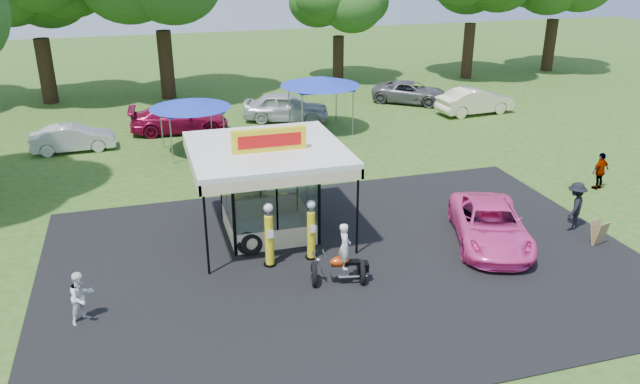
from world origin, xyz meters
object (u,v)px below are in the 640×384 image
at_px(gas_pump_left, 269,236).
at_px(bg_car_a, 73,138).
at_px(gas_pump_right, 311,231).
at_px(bg_car_b, 179,119).
at_px(pink_sedan, 490,225).
at_px(bg_car_e, 475,101).
at_px(tent_east, 320,81).
at_px(kiosk_car, 257,199).
at_px(spectator_west, 82,297).
at_px(bg_car_c, 286,107).
at_px(motorcycle, 342,260).
at_px(spectator_east_b, 600,171).
at_px(bg_car_d, 411,92).
at_px(a_frame_sign, 599,233).
at_px(tent_west, 190,104).
at_px(gas_station_kiosk, 268,188).
at_px(spectator_east_a, 575,206).

relative_size(gas_pump_left, bg_car_a, 0.55).
distance_m(gas_pump_right, bg_car_b, 16.99).
distance_m(pink_sedan, bg_car_e, 18.36).
distance_m(gas_pump_right, tent_east, 15.64).
distance_m(kiosk_car, bg_car_a, 12.73).
xyz_separation_m(spectator_west, bg_car_c, (10.55, 19.07, 0.07)).
xyz_separation_m(motorcycle, spectator_west, (-7.76, 0.06, -0.05)).
distance_m(spectator_east_b, bg_car_d, 16.70).
distance_m(bg_car_b, bg_car_c, 6.37).
relative_size(a_frame_sign, tent_west, 0.23).
height_order(gas_station_kiosk, tent_east, gas_station_kiosk).
distance_m(kiosk_car, tent_west, 8.63).
bearing_deg(kiosk_car, bg_car_c, -18.52).
distance_m(gas_pump_right, spectator_west, 7.48).
height_order(gas_station_kiosk, spectator_east_b, gas_station_kiosk).
distance_m(a_frame_sign, tent_west, 19.61).
bearing_deg(pink_sedan, tent_west, 144.01).
height_order(pink_sedan, spectator_west, spectator_west).
distance_m(gas_station_kiosk, spectator_east_b, 14.82).
bearing_deg(kiosk_car, gas_pump_left, 173.82).
distance_m(spectator_west, bg_car_d, 28.78).
relative_size(pink_sedan, spectator_west, 3.29).
distance_m(bg_car_c, bg_car_d, 9.27).
bearing_deg(bg_car_b, gas_pump_right, -165.87).
bearing_deg(tent_east, spectator_east_a, -70.45).
height_order(spectator_east_b, tent_east, tent_east).
height_order(spectator_west, bg_car_a, spectator_west).
xyz_separation_m(bg_car_d, tent_west, (-15.01, -6.49, 1.86)).
xyz_separation_m(motorcycle, kiosk_car, (-1.45, 6.47, -0.36)).
distance_m(spectator_east_b, tent_east, 15.33).
height_order(gas_pump_left, pink_sedan, gas_pump_left).
relative_size(a_frame_sign, spectator_east_a, 0.49).
bearing_deg(gas_pump_left, spectator_east_b, 10.25).
distance_m(gas_pump_right, tent_west, 13.18).
distance_m(bg_car_d, tent_west, 16.46).
bearing_deg(spectator_east_b, bg_car_c, -67.61).
xyz_separation_m(kiosk_car, bg_car_d, (13.28, 14.68, 0.23)).
distance_m(gas_station_kiosk, spectator_east_a, 11.48).
relative_size(kiosk_car, bg_car_d, 0.56).
height_order(bg_car_b, tent_east, tent_east).
distance_m(spectator_east_a, bg_car_b, 21.66).
xyz_separation_m(gas_station_kiosk, bg_car_d, (13.28, 16.89, -1.08)).
bearing_deg(gas_station_kiosk, bg_car_a, 121.66).
bearing_deg(bg_car_e, gas_station_kiosk, 124.14).
bearing_deg(spectator_east_b, motorcycle, 5.28).
xyz_separation_m(gas_station_kiosk, bg_car_a, (-7.64, 12.39, -1.10)).
bearing_deg(tent_east, spectator_east_b, -52.98).
height_order(kiosk_car, bg_car_c, bg_car_c).
distance_m(kiosk_car, bg_car_c, 13.36).
distance_m(pink_sedan, tent_east, 15.71).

